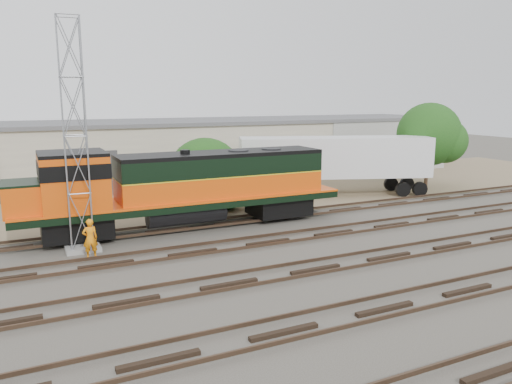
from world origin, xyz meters
name	(u,v)px	position (x,y,z in m)	size (l,w,h in m)	color
ground	(282,252)	(0.00, 0.00, 0.00)	(140.00, 140.00, 0.00)	#47423A
dirt_strip	(186,196)	(0.00, 15.00, 0.01)	(80.00, 16.00, 0.02)	#726047
tracks	(315,269)	(0.00, -3.00, 0.08)	(80.00, 20.40, 0.28)	black
warehouse	(158,151)	(0.04, 22.98, 2.65)	(58.40, 10.40, 5.30)	beige
locomotive	(180,186)	(-3.17, 6.00, 2.50)	(18.23, 3.20, 4.38)	black
signal_tower	(75,141)	(-8.64, 4.48, 5.31)	(1.61, 1.61, 10.92)	gray
worker	(90,238)	(-8.44, 3.00, 0.93)	(0.68, 0.45, 1.87)	orange
semi_trailer	(339,159)	(10.64, 10.62, 2.76)	(14.40, 7.41, 4.39)	white
dumpster_blue	(347,168)	(16.58, 17.73, 0.75)	(1.60, 1.50, 1.50)	#154092
dumpster_red	(344,169)	(16.30, 17.84, 0.70)	(1.50, 1.40, 1.40)	maroon
tree_mid	(210,178)	(0.22, 10.44, 2.08)	(5.26, 5.01, 5.01)	#382619
tree_east	(433,136)	(19.30, 10.04, 4.21)	(5.36, 5.11, 6.90)	#382619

